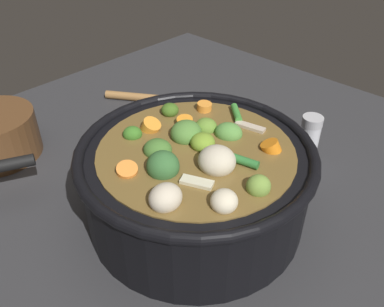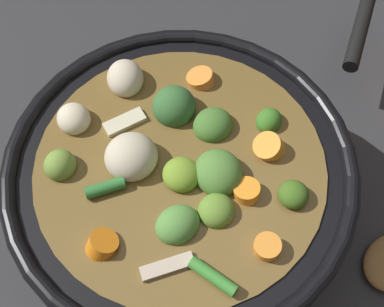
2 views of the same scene
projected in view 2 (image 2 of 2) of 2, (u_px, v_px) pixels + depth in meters
ground_plane at (182, 215)px, 0.54m from camera, size 1.10×1.10×0.00m
cooking_pot at (181, 189)px, 0.49m from camera, size 0.32×0.32×0.14m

